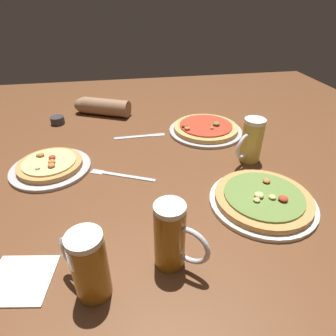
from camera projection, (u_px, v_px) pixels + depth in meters
name	position (u px, v px, depth m)	size (l,w,h in m)	color
ground_plane	(168.00, 176.00, 1.00)	(2.40, 2.40, 0.03)	brown
pizza_plate_near	(263.00, 199.00, 0.85)	(0.31, 0.31, 0.05)	silver
pizza_plate_far	(205.00, 129.00, 1.26)	(0.32, 0.32, 0.05)	#B2B2B7
pizza_plate_side	(50.00, 166.00, 1.00)	(0.28, 0.28, 0.05)	#B2B2B7
beer_mug_dark	(251.00, 141.00, 1.03)	(0.12, 0.10, 0.16)	gold
beer_mug_amber	(88.00, 265.00, 0.57)	(0.11, 0.11, 0.17)	#9E6619
beer_mug_pale	(172.00, 237.00, 0.63)	(0.11, 0.10, 0.17)	#9E6619
ramekin_sauce	(57.00, 120.00, 1.34)	(0.06, 0.06, 0.03)	#333338
napkin_folded	(20.00, 279.00, 0.63)	(0.14, 0.13, 0.01)	white
fork_left	(121.00, 175.00, 0.98)	(0.22, 0.12, 0.01)	silver
knife_right	(140.00, 136.00, 1.23)	(0.22, 0.03, 0.01)	silver
diner_arm	(100.00, 106.00, 1.42)	(0.28, 0.18, 0.08)	#936B4C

